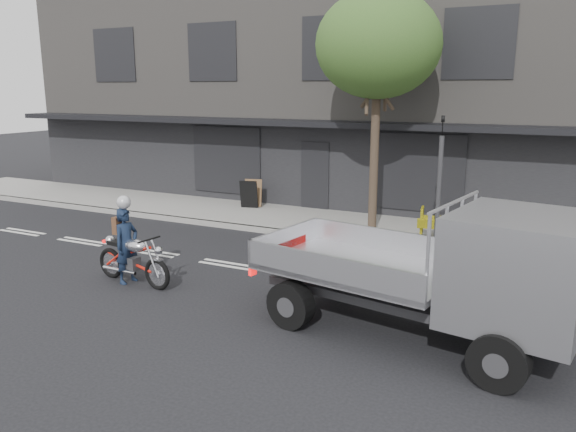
# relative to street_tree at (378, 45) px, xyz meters

# --- Properties ---
(ground) EXTENTS (80.00, 80.00, 0.00)m
(ground) POSITION_rel_street_tree_xyz_m (-2.20, -4.20, -5.28)
(ground) COLOR black
(ground) RESTS_ON ground
(sidewalk) EXTENTS (32.00, 3.20, 0.15)m
(sidewalk) POSITION_rel_street_tree_xyz_m (-2.20, 0.50, -5.20)
(sidewalk) COLOR gray
(sidewalk) RESTS_ON ground
(kerb) EXTENTS (32.00, 0.20, 0.15)m
(kerb) POSITION_rel_street_tree_xyz_m (-2.20, -1.10, -5.20)
(kerb) COLOR gray
(kerb) RESTS_ON ground
(building_main) EXTENTS (26.00, 10.00, 8.00)m
(building_main) POSITION_rel_street_tree_xyz_m (-2.20, 7.10, -1.28)
(building_main) COLOR slate
(building_main) RESTS_ON ground
(street_tree) EXTENTS (3.40, 3.40, 6.74)m
(street_tree) POSITION_rel_street_tree_xyz_m (0.00, 0.00, 0.00)
(street_tree) COLOR #382B21
(street_tree) RESTS_ON ground
(traffic_light_pole) EXTENTS (0.12, 0.12, 3.50)m
(traffic_light_pole) POSITION_rel_street_tree_xyz_m (2.00, -0.85, -3.63)
(traffic_light_pole) COLOR #2D2D30
(traffic_light_pole) RESTS_ON ground
(motorcycle) EXTENTS (2.13, 0.62, 1.10)m
(motorcycle) POSITION_rel_street_tree_xyz_m (-3.40, -6.21, -4.71)
(motorcycle) COLOR black
(motorcycle) RESTS_ON ground
(rider) EXTENTS (0.46, 0.64, 1.66)m
(rider) POSITION_rel_street_tree_xyz_m (-3.55, -6.21, -4.45)
(rider) COLOR #131F35
(rider) RESTS_ON ground
(flatbed_ute) EXTENTS (5.61, 3.01, 2.47)m
(flatbed_ute) POSITION_rel_street_tree_xyz_m (3.84, -6.38, -3.87)
(flatbed_ute) COLOR black
(flatbed_ute) RESTS_ON ground
(construction_barrier) EXTENTS (1.66, 0.89, 0.88)m
(construction_barrier) POSITION_rel_street_tree_xyz_m (2.19, -0.39, -4.69)
(construction_barrier) COLOR yellow
(construction_barrier) RESTS_ON sidewalk
(sandwich_board) EXTENTS (0.68, 0.54, 0.95)m
(sandwich_board) POSITION_rel_street_tree_xyz_m (-4.72, 1.09, -4.65)
(sandwich_board) COLOR black
(sandwich_board) RESTS_ON sidewalk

